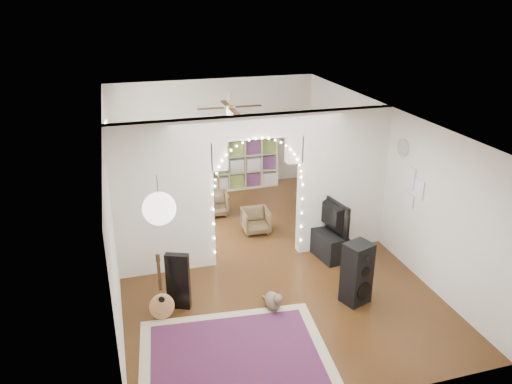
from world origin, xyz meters
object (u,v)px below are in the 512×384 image
object	(u,v)px
bookcase	(243,154)
dining_chair_left	(256,221)
media_console	(325,242)
acoustic_guitar	(161,296)
dining_table	(193,169)
dining_chair_right	(216,204)
floor_speaker	(357,273)

from	to	relation	value
bookcase	dining_chair_left	xyz separation A→B (m)	(-0.41, -2.51, -0.62)
media_console	dining_chair_left	size ratio (longest dim) A/B	1.84
acoustic_guitar	dining_table	distance (m)	4.89
acoustic_guitar	dining_chair_left	distance (m)	3.27
dining_table	acoustic_guitar	bearing A→B (deg)	-109.26
media_console	dining_chair_left	distance (m)	1.60
media_console	dining_chair_right	size ratio (longest dim) A/B	1.81
bookcase	dining_chair_left	distance (m)	2.62
dining_table	dining_chair_right	world-z (taller)	dining_table
floor_speaker	dining_chair_left	xyz separation A→B (m)	(-0.84, 2.82, -0.27)
floor_speaker	media_console	bearing A→B (deg)	65.17
dining_chair_left	dining_table	bearing A→B (deg)	112.84
floor_speaker	dining_chair_right	size ratio (longest dim) A/B	1.87
media_console	dining_table	world-z (taller)	dining_table
dining_table	bookcase	bearing A→B (deg)	6.72
floor_speaker	dining_table	world-z (taller)	floor_speaker
media_console	dining_table	size ratio (longest dim) A/B	0.80
bookcase	dining_chair_left	world-z (taller)	bookcase
acoustic_guitar	bookcase	xyz separation A→B (m)	(2.58, 4.95, 0.45)
bookcase	dining_chair_right	size ratio (longest dim) A/B	3.12
floor_speaker	dining_table	bearing A→B (deg)	89.39
dining_chair_right	dining_table	bearing A→B (deg)	107.60
dining_chair_left	dining_chair_right	world-z (taller)	dining_chair_right
floor_speaker	bookcase	bearing A→B (deg)	75.24
acoustic_guitar	dining_chair_left	xyz separation A→B (m)	(2.18, 2.44, -0.17)
bookcase	dining_chair_right	world-z (taller)	bookcase
floor_speaker	bookcase	xyz separation A→B (m)	(-0.43, 5.33, 0.35)
media_console	dining_table	distance (m)	4.01
acoustic_guitar	floor_speaker	world-z (taller)	acoustic_guitar
media_console	bookcase	bearing A→B (deg)	89.37
dining_table	dining_chair_right	distance (m)	1.29
media_console	dining_chair_right	world-z (taller)	dining_chair_right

